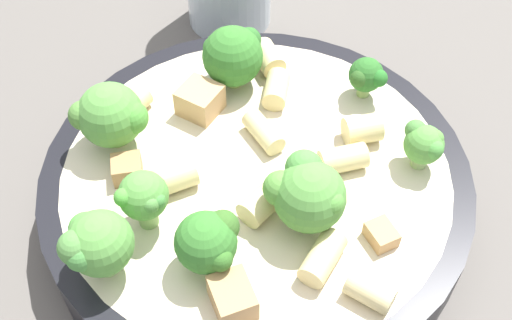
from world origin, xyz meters
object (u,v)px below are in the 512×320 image
object	(u,v)px
broccoli_floret_0	(111,116)
chicken_chunk_2	(200,100)
broccoli_floret_7	(367,76)
chicken_chunk_1	(127,174)
rigatoni_1	(344,164)
rigatoni_6	(268,58)
rigatoni_3	(362,129)
broccoli_floret_2	(95,243)
rigatoni_9	(133,105)
chicken_chunk_3	(381,235)
broccoli_floret_4	(424,144)
broccoli_floret_6	(234,55)
pasta_bowl	(256,187)
broccoli_floret_1	(307,193)
rigatoni_2	(263,132)
rigatoni_4	(258,206)
rigatoni_5	(173,178)
broccoli_floret_5	(209,240)
chicken_chunk_0	(232,298)
rigatoni_0	(276,89)
broccoli_floret_3	(144,197)
rigatoni_8	(323,258)

from	to	relation	value
broccoli_floret_0	chicken_chunk_2	size ratio (longest dim) A/B	1.95
broccoli_floret_7	chicken_chunk_1	xyz separation A→B (m)	(0.06, -0.15, -0.01)
rigatoni_1	broccoli_floret_7	bearing A→B (deg)	160.56
rigatoni_6	rigatoni_3	bearing A→B (deg)	37.62
broccoli_floret_2	rigatoni_9	size ratio (longest dim) A/B	1.87
chicken_chunk_3	broccoli_floret_4	bearing A→B (deg)	148.10
broccoli_floret_2	broccoli_floret_6	xyz separation A→B (m)	(-0.14, 0.07, -0.00)
pasta_bowl	rigatoni_9	bearing A→B (deg)	-124.74
broccoli_floret_1	chicken_chunk_1	world-z (taller)	broccoli_floret_1
broccoli_floret_4	rigatoni_2	bearing A→B (deg)	-105.05
rigatoni_4	broccoli_floret_4	bearing A→B (deg)	107.95
rigatoni_2	chicken_chunk_2	world-z (taller)	chicken_chunk_2
broccoli_floret_6	rigatoni_5	size ratio (longest dim) A/B	1.63
broccoli_floret_5	chicken_chunk_3	bearing A→B (deg)	95.85
broccoli_floret_2	rigatoni_5	size ratio (longest dim) A/B	1.61
pasta_bowl	broccoli_floret_4	world-z (taller)	broccoli_floret_4
pasta_bowl	broccoli_floret_7	xyz separation A→B (m)	(-0.06, 0.07, 0.03)
broccoli_floret_1	chicken_chunk_0	xyz separation A→B (m)	(0.05, -0.04, -0.02)
rigatoni_1	rigatoni_0	bearing A→B (deg)	-151.65
rigatoni_1	chicken_chunk_2	world-z (taller)	chicken_chunk_2
broccoli_floret_6	rigatoni_5	world-z (taller)	broccoli_floret_6
broccoli_floret_5	chicken_chunk_2	size ratio (longest dim) A/B	1.55
broccoli_floret_6	rigatoni_6	distance (m)	0.03
rigatoni_9	broccoli_floret_0	bearing A→B (deg)	-18.49
broccoli_floret_2	chicken_chunk_1	xyz separation A→B (m)	(-0.06, 0.01, -0.02)
rigatoni_2	rigatoni_4	xyz separation A→B (m)	(0.06, -0.01, 0.00)
broccoli_floret_3	rigatoni_0	bearing A→B (deg)	140.63
rigatoni_1	rigatoni_2	xyz separation A→B (m)	(-0.03, -0.05, -0.00)
broccoli_floret_1	chicken_chunk_0	world-z (taller)	broccoli_floret_1
broccoli_floret_0	rigatoni_0	xyz separation A→B (m)	(-0.03, 0.10, -0.02)
rigatoni_1	rigatoni_5	bearing A→B (deg)	-86.94
broccoli_floret_3	broccoli_floret_5	distance (m)	0.04
broccoli_floret_3	broccoli_floret_4	bearing A→B (deg)	102.17
broccoli_floret_1	broccoli_floret_5	xyz separation A→B (m)	(0.02, -0.05, -0.00)
pasta_bowl	rigatoni_3	bearing A→B (deg)	108.28
broccoli_floret_1	broccoli_floret_4	distance (m)	0.08
broccoli_floret_6	rigatoni_8	world-z (taller)	broccoli_floret_6
rigatoni_2	rigatoni_9	size ratio (longest dim) A/B	1.31
broccoli_floret_1	chicken_chunk_3	xyz separation A→B (m)	(0.01, 0.04, -0.02)
rigatoni_0	broccoli_floret_5	bearing A→B (deg)	-19.57
pasta_bowl	rigatoni_1	distance (m)	0.06
broccoli_floret_4	rigatoni_1	bearing A→B (deg)	-84.70
pasta_bowl	chicken_chunk_1	distance (m)	0.08
pasta_bowl	broccoli_floret_5	xyz separation A→B (m)	(0.06, -0.03, 0.04)
broccoli_floret_1	broccoli_floret_2	bearing A→B (deg)	-76.72
rigatoni_9	chicken_chunk_1	distance (m)	0.06
broccoli_floret_5	rigatoni_9	size ratio (longest dim) A/B	1.64
broccoli_floret_4	chicken_chunk_2	xyz separation A→B (m)	(-0.05, -0.13, -0.01)
chicken_chunk_1	rigatoni_0	bearing A→B (deg)	125.10
rigatoni_6	broccoli_floret_2	bearing A→B (deg)	-32.14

